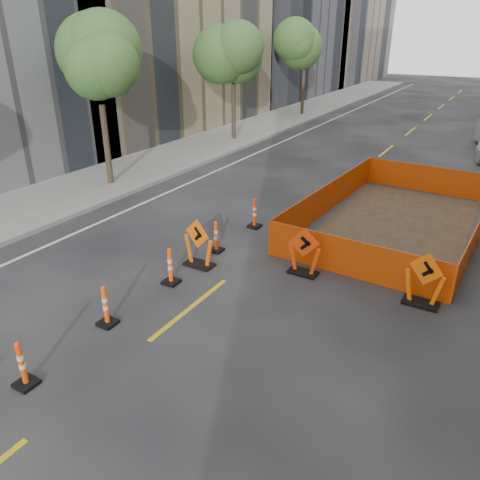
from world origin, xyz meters
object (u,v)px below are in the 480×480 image
Objects in this scene: channelizer_6 at (255,213)px; channelizer_5 at (216,237)px; chevron_sign_left at (198,243)px; chevron_sign_center at (304,251)px; chevron_sign_right at (425,279)px; channelizer_4 at (170,266)px; channelizer_3 at (105,306)px; channelizer_2 at (22,364)px.

channelizer_5 is at bearing -92.47° from channelizer_6.
chevron_sign_left is 2.86m from chevron_sign_center.
chevron_sign_right is at bearing -17.32° from chevron_sign_center.
channelizer_4 is 1.04× the size of channelizer_5.
channelizer_6 reaches higher than channelizer_3.
channelizer_4 reaches higher than channelizer_5.
chevron_sign_right is at bearing -20.93° from channelizer_6.
chevron_sign_center is at bearing -162.28° from chevron_sign_right.
channelizer_4 is 0.71× the size of chevron_sign_left.
channelizer_4 reaches higher than channelizer_2.
channelizer_3 is 6.56m from channelizer_6.
channelizer_5 is 0.95× the size of channelizer_6.
channelizer_4 is 0.75× the size of chevron_sign_center.
channelizer_6 is (0.07, 4.37, 0.01)m from channelizer_4.
chevron_sign_right reaches higher than channelizer_5.
channelizer_6 reaches higher than channelizer_2.
channelizer_4 is at bearing -89.24° from channelizer_5.
channelizer_5 is at bearing 90.60° from channelizer_2.
channelizer_4 is (0.08, 2.19, 0.01)m from channelizer_3.
chevron_sign_center is (2.69, 6.57, 0.18)m from channelizer_2.
chevron_sign_right is (5.73, 6.56, 0.20)m from channelizer_2.
chevron_sign_right is (5.70, -2.18, 0.19)m from channelizer_6.
channelizer_5 is 0.72× the size of chevron_sign_center.
chevron_sign_center is (2.67, 1.03, -0.04)m from chevron_sign_left.
chevron_sign_left is at bearing -90.01° from channelizer_6.
channelizer_5 is 0.68× the size of chevron_sign_left.
channelizer_3 is at bearing -80.96° from chevron_sign_left.
channelizer_3 is at bearing -90.63° from channelizer_5.
chevron_sign_center reaches higher than channelizer_5.
channelizer_6 is 0.72× the size of chevron_sign_left.
channelizer_5 is at bearing 89.37° from channelizer_3.
chevron_sign_left is at bearing 89.74° from channelizer_2.
channelizer_3 is (-0.12, 2.19, 0.00)m from channelizer_2.
channelizer_6 reaches higher than channelizer_5.
channelizer_2 is at bearing -86.94° from channelizer_3.
channelizer_4 is (-0.04, 4.37, 0.01)m from channelizer_2.
channelizer_2 is at bearing -89.48° from channelizer_4.
channelizer_4 is 0.99× the size of channelizer_6.
channelizer_3 is 7.31m from chevron_sign_right.
chevron_sign_right is (5.80, 0.00, 0.21)m from channelizer_5.
chevron_sign_left reaches higher than chevron_sign_right.
channelizer_4 is 3.51m from chevron_sign_center.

